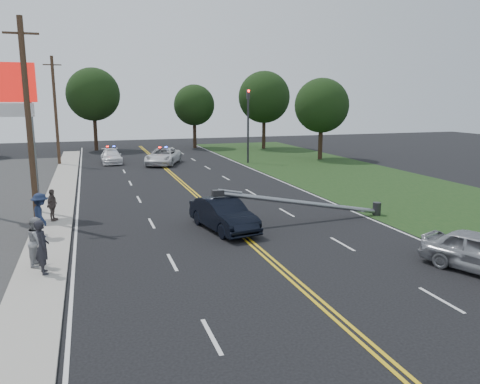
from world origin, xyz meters
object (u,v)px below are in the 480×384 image
object	(u,v)px
traffic_signal	(248,119)
utility_pole_far	(56,111)
utility_pole_mid	(29,122)
bystander_d	(52,205)
pylon_sign	(4,102)
emergency_a	(163,156)
emergency_b	(111,156)
bystander_a	(42,247)
bystander_b	(37,241)
crashed_sedan	(224,214)
fallen_streetlight	(311,203)
bystander_c	(41,215)

from	to	relation	value
traffic_signal	utility_pole_far	size ratio (longest dim) A/B	0.70
utility_pole_mid	bystander_d	distance (m)	4.25
pylon_sign	utility_pole_far	size ratio (longest dim) A/B	0.80
utility_pole_mid	traffic_signal	bearing A→B (deg)	45.80
emergency_a	emergency_b	distance (m)	5.23
emergency_a	bystander_a	xyz separation A→B (m)	(-8.48, -27.48, 0.32)
pylon_sign	traffic_signal	world-z (taller)	pylon_sign
utility_pole_far	bystander_d	size ratio (longest dim) A/B	6.19
bystander_b	traffic_signal	bearing A→B (deg)	-24.17
emergency_b	bystander_a	distance (m)	30.06
pylon_sign	emergency_a	xyz separation A→B (m)	(10.73, 17.44, -5.22)
bystander_d	crashed_sedan	bearing A→B (deg)	-94.84
bystander_a	utility_pole_mid	bearing A→B (deg)	-7.26
fallen_streetlight	utility_pole_far	size ratio (longest dim) A/B	0.94
pylon_sign	crashed_sedan	bearing A→B (deg)	-32.13
fallen_streetlight	bystander_d	distance (m)	13.11
utility_pole_far	bystander_d	distance (m)	22.75
utility_pole_mid	utility_pole_far	bearing A→B (deg)	90.00
pylon_sign	bystander_a	size ratio (longest dim) A/B	4.12
traffic_signal	utility_pole_mid	distance (m)	25.12
pylon_sign	crashed_sedan	xyz separation A→B (m)	(9.94, -6.24, -5.23)
bystander_c	emergency_a	bearing A→B (deg)	-37.64
utility_pole_far	bystander_d	world-z (taller)	utility_pole_far
traffic_signal	utility_pole_far	distance (m)	17.97
utility_pole_far	bystander_c	bearing A→B (deg)	-88.85
pylon_sign	bystander_d	bearing A→B (deg)	-48.31
emergency_b	bystander_c	bearing A→B (deg)	-100.77
utility_pole_far	bystander_c	distance (m)	25.49
pylon_sign	emergency_b	xyz separation A→B (m)	(6.06, 19.78, -5.33)
emergency_b	bystander_d	xyz separation A→B (m)	(-3.96, -22.13, 0.26)
fallen_streetlight	bystander_b	distance (m)	13.04
bystander_d	bystander_a	bearing A→B (deg)	-157.26
traffic_signal	emergency_a	xyz separation A→B (m)	(-8.07, 1.45, -3.43)
bystander_d	utility_pole_far	bearing A→B (deg)	23.57
emergency_a	bystander_d	bearing A→B (deg)	-90.99
pylon_sign	bystander_b	xyz separation A→B (m)	(2.01, -9.06, -4.96)
bystander_a	traffic_signal	bearing A→B (deg)	-46.46
pylon_sign	fallen_streetlight	bearing A→B (deg)	-22.22
emergency_a	bystander_c	bearing A→B (deg)	-88.94
emergency_b	bystander_a	xyz separation A→B (m)	(-3.80, -29.82, 0.43)
utility_pole_mid	utility_pole_far	distance (m)	22.00
fallen_streetlight	emergency_a	size ratio (longest dim) A/B	1.68
fallen_streetlight	bystander_d	world-z (taller)	fallen_streetlight
traffic_signal	bystander_d	bearing A→B (deg)	-132.33
utility_pole_mid	emergency_b	xyz separation A→B (m)	(4.76, 21.78, -4.42)
utility_pole_far	emergency_a	xyz separation A→B (m)	(9.43, -2.56, -4.31)
crashed_sedan	utility_pole_far	bearing A→B (deg)	97.12
traffic_signal	bystander_a	world-z (taller)	traffic_signal
pylon_sign	emergency_a	distance (m)	21.13
utility_pole_mid	bystander_a	distance (m)	9.02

